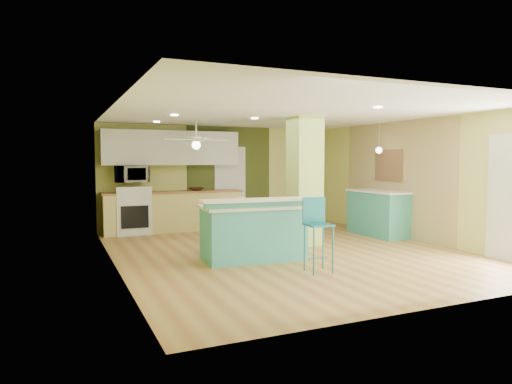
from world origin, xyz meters
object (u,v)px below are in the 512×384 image
peninsula (254,231)px  canister (241,202)px  side_counter (378,213)px  fruit_bowl (197,189)px  bar_stool (317,222)px

peninsula → canister: size_ratio=13.23×
side_counter → peninsula: bearing=-161.6°
canister → fruit_bowl: bearing=85.1°
side_counter → canister: (-3.77, -1.22, 0.49)m
peninsula → fruit_bowl: size_ratio=5.92×
side_counter → fruit_bowl: fruit_bowl is taller
peninsula → side_counter: (3.52, 1.17, 0.01)m
peninsula → bar_stool: bar_stool is taller
fruit_bowl → canister: size_ratio=2.23×
bar_stool → side_counter: (2.98, 2.28, -0.24)m
peninsula → fruit_bowl: peninsula is taller
fruit_bowl → peninsula: bearing=-90.9°
side_counter → bar_stool: bearing=-142.5°
bar_stool → side_counter: size_ratio=0.72×
canister → bar_stool: bearing=-53.5°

